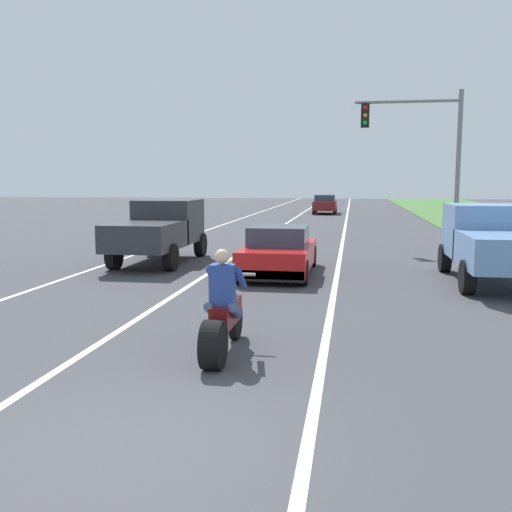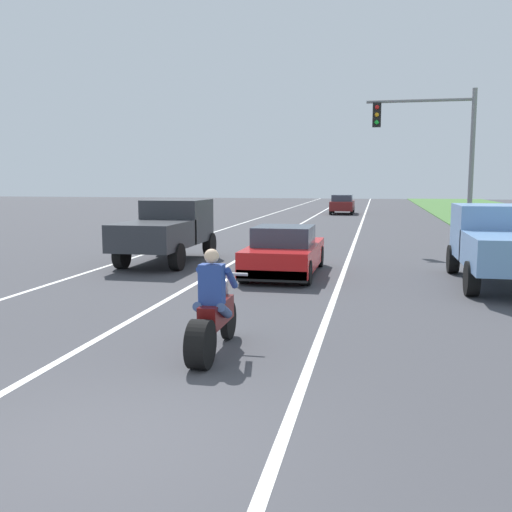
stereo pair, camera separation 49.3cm
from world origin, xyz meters
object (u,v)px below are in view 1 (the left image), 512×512
Objects in this scene: traffic_light_mast_near at (426,145)px; distant_car_far_ahead at (325,204)px; sports_car_red at (279,252)px; pickup_truck_left_lane_dark_grey at (160,228)px; motorcycle_with_rider at (223,317)px; pickup_truck_right_shoulder_light_blue at (492,240)px.

traffic_light_mast_near is 1.50× the size of distant_car_far_ahead.
traffic_light_mast_near reaches higher than sports_car_red.
pickup_truck_left_lane_dark_grey is 28.69m from distant_car_far_ahead.
distant_car_far_ahead is (-4.89, 22.88, -3.18)m from traffic_light_mast_near.
motorcycle_with_rider is 0.46× the size of pickup_truck_right_shoulder_light_blue.
motorcycle_with_rider is 7.65m from sports_car_red.
motorcycle_with_rider reaches higher than distant_car_far_ahead.
distant_car_far_ahead is (-5.68, 30.60, -0.33)m from pickup_truck_right_shoulder_light_blue.
sports_car_red is at bearing -89.69° from distant_car_far_ahead.
motorcycle_with_rider is 0.37× the size of traffic_light_mast_near.
traffic_light_mast_near reaches higher than distant_car_far_ahead.
pickup_truck_left_lane_dark_grey reaches higher than motorcycle_with_rider.
motorcycle_with_rider is at bearing -89.57° from distant_car_far_ahead.
motorcycle_with_rider is 0.46× the size of pickup_truck_left_lane_dark_grey.
distant_car_far_ahead is (-0.29, 37.78, 0.18)m from motorcycle_with_rider.
pickup_truck_left_lane_dark_grey is at bearing 167.14° from pickup_truck_right_shoulder_light_blue.
pickup_truck_left_lane_dark_grey is at bearing -147.78° from traffic_light_mast_near.
pickup_truck_left_lane_dark_grey is (-4.06, 1.71, 0.48)m from sports_car_red.
distant_car_far_ahead is at bearing 82.19° from pickup_truck_left_lane_dark_grey.
pickup_truck_right_shoulder_light_blue is (5.40, 7.18, 0.51)m from motorcycle_with_rider.
sports_car_red is (-0.12, 7.65, 0.04)m from motorcycle_with_rider.
sports_car_red is 0.72× the size of traffic_light_mast_near.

